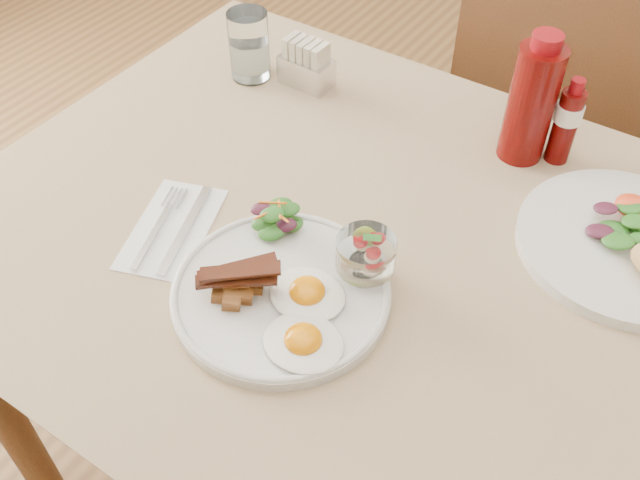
{
  "coord_description": "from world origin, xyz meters",
  "views": [
    {
      "loc": [
        0.24,
        -0.6,
        1.46
      ],
      "look_at": [
        -0.1,
        -0.08,
        0.82
      ],
      "focal_mm": 40.0,
      "sensor_mm": 36.0,
      "label": 1
    }
  ],
  "objects_px": {
    "fruit_cup": "(366,254)",
    "sugar_caddy": "(306,66)",
    "main_plate": "(281,294)",
    "hot_sauce_bottle": "(566,122)",
    "water_glass": "(249,49)",
    "ketchup_bottle": "(532,102)",
    "table": "(414,309)",
    "chair_far": "(558,143)",
    "second_plate": "(640,249)"
  },
  "relations": [
    {
      "from": "sugar_caddy",
      "to": "water_glass",
      "type": "xyz_separation_m",
      "value": [
        -0.1,
        -0.03,
        0.02
      ]
    },
    {
      "from": "table",
      "to": "sugar_caddy",
      "type": "xyz_separation_m",
      "value": [
        -0.37,
        0.27,
        0.13
      ]
    },
    {
      "from": "ketchup_bottle",
      "to": "water_glass",
      "type": "relative_size",
      "value": 1.73
    },
    {
      "from": "chair_far",
      "to": "fruit_cup",
      "type": "xyz_separation_m",
      "value": [
        -0.05,
        -0.73,
        0.29
      ]
    },
    {
      "from": "hot_sauce_bottle",
      "to": "chair_far",
      "type": "bearing_deg",
      "value": 101.17
    },
    {
      "from": "fruit_cup",
      "to": "table",
      "type": "bearing_deg",
      "value": 54.88
    },
    {
      "from": "chair_far",
      "to": "ketchup_bottle",
      "type": "height_order",
      "value": "ketchup_bottle"
    },
    {
      "from": "second_plate",
      "to": "sugar_caddy",
      "type": "distance_m",
      "value": 0.61
    },
    {
      "from": "table",
      "to": "sugar_caddy",
      "type": "distance_m",
      "value": 0.48
    },
    {
      "from": "chair_far",
      "to": "hot_sauce_bottle",
      "type": "relative_size",
      "value": 6.51
    },
    {
      "from": "main_plate",
      "to": "fruit_cup",
      "type": "distance_m",
      "value": 0.12
    },
    {
      "from": "fruit_cup",
      "to": "water_glass",
      "type": "distance_m",
      "value": 0.52
    },
    {
      "from": "sugar_caddy",
      "to": "fruit_cup",
      "type": "bearing_deg",
      "value": -44.4
    },
    {
      "from": "ketchup_bottle",
      "to": "sugar_caddy",
      "type": "height_order",
      "value": "ketchup_bottle"
    },
    {
      "from": "chair_far",
      "to": "second_plate",
      "type": "bearing_deg",
      "value": -64.42
    },
    {
      "from": "main_plate",
      "to": "table",
      "type": "bearing_deg",
      "value": 49.43
    },
    {
      "from": "ketchup_bottle",
      "to": "water_glass",
      "type": "height_order",
      "value": "ketchup_bottle"
    },
    {
      "from": "hot_sauce_bottle",
      "to": "water_glass",
      "type": "bearing_deg",
      "value": -171.77
    },
    {
      "from": "table",
      "to": "water_glass",
      "type": "bearing_deg",
      "value": 152.7
    },
    {
      "from": "table",
      "to": "hot_sauce_bottle",
      "type": "distance_m",
      "value": 0.36
    },
    {
      "from": "chair_far",
      "to": "water_glass",
      "type": "height_order",
      "value": "chair_far"
    },
    {
      "from": "ketchup_bottle",
      "to": "hot_sauce_bottle",
      "type": "bearing_deg",
      "value": 21.09
    },
    {
      "from": "fruit_cup",
      "to": "hot_sauce_bottle",
      "type": "xyz_separation_m",
      "value": [
        0.12,
        0.38,
        0.01
      ]
    },
    {
      "from": "table",
      "to": "ketchup_bottle",
      "type": "distance_m",
      "value": 0.35
    },
    {
      "from": "chair_far",
      "to": "ketchup_bottle",
      "type": "distance_m",
      "value": 0.49
    },
    {
      "from": "fruit_cup",
      "to": "ketchup_bottle",
      "type": "xyz_separation_m",
      "value": [
        0.06,
        0.36,
        0.04
      ]
    },
    {
      "from": "table",
      "to": "ketchup_bottle",
      "type": "xyz_separation_m",
      "value": [
        0.02,
        0.3,
        0.19
      ]
    },
    {
      "from": "fruit_cup",
      "to": "ketchup_bottle",
      "type": "height_order",
      "value": "ketchup_bottle"
    },
    {
      "from": "main_plate",
      "to": "fruit_cup",
      "type": "xyz_separation_m",
      "value": [
        0.08,
        0.08,
        0.05
      ]
    },
    {
      "from": "main_plate",
      "to": "hot_sauce_bottle",
      "type": "bearing_deg",
      "value": 67.41
    },
    {
      "from": "main_plate",
      "to": "hot_sauce_bottle",
      "type": "relative_size",
      "value": 1.96
    },
    {
      "from": "table",
      "to": "fruit_cup",
      "type": "height_order",
      "value": "fruit_cup"
    },
    {
      "from": "second_plate",
      "to": "hot_sauce_bottle",
      "type": "bearing_deg",
      "value": 139.19
    },
    {
      "from": "table",
      "to": "second_plate",
      "type": "bearing_deg",
      "value": 36.58
    },
    {
      "from": "main_plate",
      "to": "hot_sauce_bottle",
      "type": "xyz_separation_m",
      "value": [
        0.19,
        0.46,
        0.06
      ]
    },
    {
      "from": "main_plate",
      "to": "second_plate",
      "type": "distance_m",
      "value": 0.48
    },
    {
      "from": "fruit_cup",
      "to": "water_glass",
      "type": "relative_size",
      "value": 0.64
    },
    {
      "from": "hot_sauce_bottle",
      "to": "table",
      "type": "bearing_deg",
      "value": -102.16
    },
    {
      "from": "main_plate",
      "to": "fruit_cup",
      "type": "bearing_deg",
      "value": 45.37
    },
    {
      "from": "sugar_caddy",
      "to": "chair_far",
      "type": "bearing_deg",
      "value": 48.81
    },
    {
      "from": "fruit_cup",
      "to": "sugar_caddy",
      "type": "bearing_deg",
      "value": 133.47
    },
    {
      "from": "main_plate",
      "to": "water_glass",
      "type": "xyz_separation_m",
      "value": [
        -0.34,
        0.38,
        0.04
      ]
    },
    {
      "from": "main_plate",
      "to": "fruit_cup",
      "type": "relative_size",
      "value": 3.64
    },
    {
      "from": "main_plate",
      "to": "fruit_cup",
      "type": "height_order",
      "value": "fruit_cup"
    },
    {
      "from": "fruit_cup",
      "to": "ketchup_bottle",
      "type": "distance_m",
      "value": 0.37
    },
    {
      "from": "chair_far",
      "to": "sugar_caddy",
      "type": "height_order",
      "value": "chair_far"
    },
    {
      "from": "hot_sauce_bottle",
      "to": "main_plate",
      "type": "bearing_deg",
      "value": -112.59
    },
    {
      "from": "table",
      "to": "chair_far",
      "type": "relative_size",
      "value": 1.43
    },
    {
      "from": "chair_far",
      "to": "second_plate",
      "type": "distance_m",
      "value": 0.6
    },
    {
      "from": "main_plate",
      "to": "sugar_caddy",
      "type": "relative_size",
      "value": 3.01
    }
  ]
}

